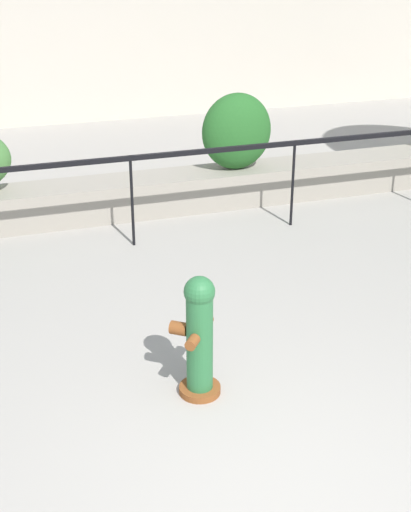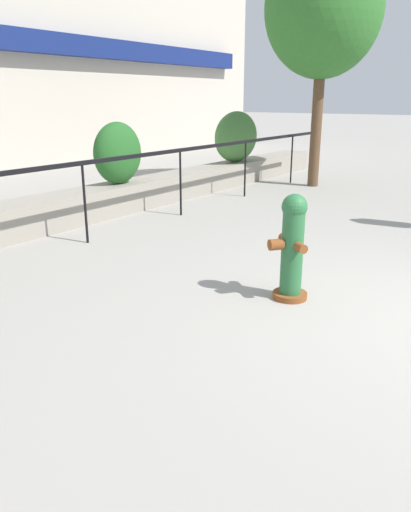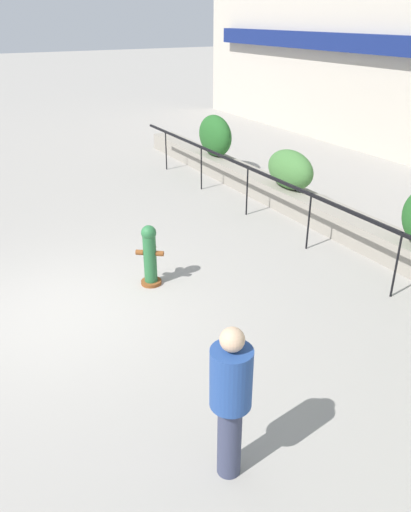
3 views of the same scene
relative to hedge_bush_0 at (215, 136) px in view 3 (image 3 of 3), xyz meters
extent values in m
plane|color=#9E9991|center=(5.46, -6.00, -1.07)|extent=(120.00, 120.00, 0.00)
cube|color=gray|center=(5.46, 0.00, -0.82)|extent=(18.00, 0.70, 0.50)
cube|color=black|center=(5.46, -1.10, 0.05)|extent=(15.00, 0.05, 0.06)
cylinder|color=black|center=(-0.97, -1.10, -0.50)|extent=(0.04, 0.04, 1.15)
cylinder|color=black|center=(1.17, -1.10, -0.50)|extent=(0.04, 0.04, 1.15)
cylinder|color=black|center=(3.32, -1.10, -0.50)|extent=(0.04, 0.04, 1.15)
cylinder|color=black|center=(5.46, -1.10, -0.50)|extent=(0.04, 0.04, 1.15)
cylinder|color=black|center=(7.60, -1.10, -0.50)|extent=(0.04, 0.04, 1.15)
ellipsoid|color=#235B23|center=(0.00, 0.00, 0.00)|extent=(1.43, 0.67, 1.15)
ellipsoid|color=#427538|center=(3.44, 0.00, -0.13)|extent=(1.43, 0.70, 0.89)
cylinder|color=brown|center=(5.26, -4.36, -1.04)|extent=(0.49, 0.49, 0.06)
cylinder|color=#286638|center=(5.26, -4.36, -0.59)|extent=(0.31, 0.31, 0.85)
sphere|color=#286638|center=(5.26, -4.36, -0.12)|extent=(0.25, 0.25, 0.25)
cylinder|color=brown|center=(5.12, -4.25, -0.49)|extent=(0.18, 0.17, 0.11)
cylinder|color=brown|center=(5.37, -4.22, -0.49)|extent=(0.15, 0.15, 0.09)
cylinder|color=brown|center=(5.16, -4.50, -0.49)|extent=(0.15, 0.15, 0.09)
cylinder|color=#383D56|center=(9.25, -5.27, -0.63)|extent=(0.32, 0.32, 0.88)
cylinder|color=#26478C|center=(9.25, -5.27, 0.12)|extent=(0.54, 0.54, 0.62)
sphere|color=#D6AD89|center=(9.25, -5.27, 0.54)|extent=(0.23, 0.23, 0.23)
camera|label=1|loc=(3.72, -9.14, 2.45)|focal=50.00mm
camera|label=2|loc=(0.89, -6.42, 0.89)|focal=35.00mm
camera|label=3|loc=(12.28, -7.25, 3.12)|focal=35.00mm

